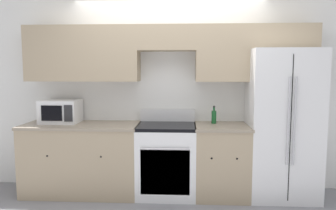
{
  "coord_description": "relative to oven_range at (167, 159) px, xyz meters",
  "views": [
    {
      "loc": [
        0.22,
        -3.74,
        1.6
      ],
      "look_at": [
        0.0,
        0.31,
        1.16
      ],
      "focal_mm": 35.0,
      "sensor_mm": 36.0,
      "label": 1
    }
  ],
  "objects": [
    {
      "name": "microwave",
      "position": [
        -1.39,
        0.1,
        0.6
      ],
      "size": [
        0.48,
        0.38,
        0.3
      ],
      "color": "white",
      "rests_on": "lower_cabinets_left"
    },
    {
      "name": "oven_range",
      "position": [
        0.0,
        0.0,
        0.0
      ],
      "size": [
        0.73,
        0.65,
        1.07
      ],
      "color": "white",
      "rests_on": "ground_plane"
    },
    {
      "name": "lower_cabinets_left",
      "position": [
        -1.09,
        -0.0,
        -0.0
      ],
      "size": [
        1.47,
        0.64,
        0.91
      ],
      "color": "tan",
      "rests_on": "ground_plane"
    },
    {
      "name": "lower_cabinets_right",
      "position": [
        0.69,
        -0.0,
        -0.0
      ],
      "size": [
        0.68,
        0.64,
        0.91
      ],
      "color": "tan",
      "rests_on": "ground_plane"
    },
    {
      "name": "bottle",
      "position": [
        0.6,
        0.14,
        0.54
      ],
      "size": [
        0.06,
        0.06,
        0.23
      ],
      "color": "#195928",
      "rests_on": "lower_cabinets_right"
    },
    {
      "name": "ground_plane",
      "position": [
        0.02,
        -0.31,
        -0.46
      ],
      "size": [
        12.0,
        12.0,
        0.0
      ],
      "primitive_type": "plane",
      "color": "gray"
    },
    {
      "name": "wall_back",
      "position": [
        0.02,
        0.28,
        1.04
      ],
      "size": [
        8.0,
        0.39,
        2.6
      ],
      "color": "white",
      "rests_on": "ground_plane"
    },
    {
      "name": "refrigerator",
      "position": [
        1.44,
        0.06,
        0.46
      ],
      "size": [
        0.83,
        0.77,
        1.84
      ],
      "color": "white",
      "rests_on": "ground_plane"
    }
  ]
}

